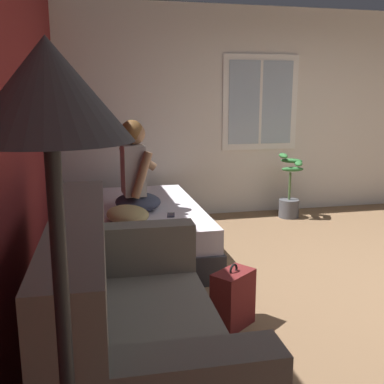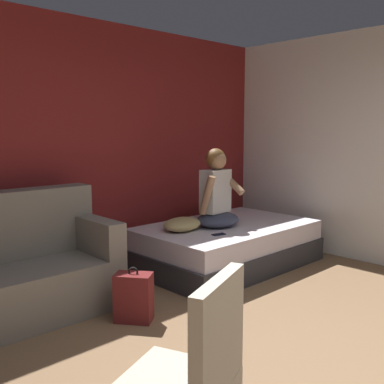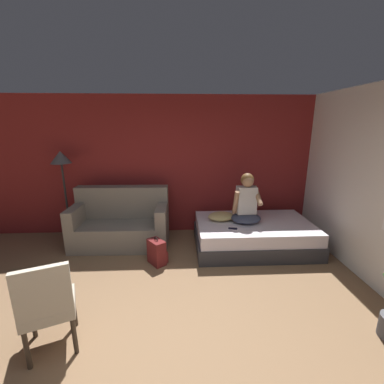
# 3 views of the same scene
# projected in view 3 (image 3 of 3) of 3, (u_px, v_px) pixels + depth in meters

# --- Properties ---
(ground_plane) EXTENTS (40.00, 40.00, 0.00)m
(ground_plane) POSITION_uv_depth(u_px,v_px,m) (162.00, 355.00, 2.48)
(ground_plane) COLOR brown
(wall_back_accent) EXTENTS (10.57, 0.16, 2.70)m
(wall_back_accent) POSITION_uv_depth(u_px,v_px,m) (170.00, 166.00, 5.13)
(wall_back_accent) COLOR maroon
(wall_back_accent) RESTS_ON ground
(bed) EXTENTS (2.07, 1.31, 0.48)m
(bed) POSITION_uv_depth(u_px,v_px,m) (253.00, 235.00, 4.61)
(bed) COLOR #2D2D33
(bed) RESTS_ON ground
(couch) EXTENTS (1.72, 0.86, 1.04)m
(couch) POSITION_uv_depth(u_px,v_px,m) (121.00, 223.00, 4.72)
(couch) COLOR slate
(couch) RESTS_ON ground
(side_chair) EXTENTS (0.60, 0.60, 0.98)m
(side_chair) POSITION_uv_depth(u_px,v_px,m) (47.00, 304.00, 2.41)
(side_chair) COLOR #382D23
(side_chair) RESTS_ON ground
(person_seated) EXTENTS (0.55, 0.47, 0.88)m
(person_seated) POSITION_uv_depth(u_px,v_px,m) (246.00, 203.00, 4.46)
(person_seated) COLOR #383D51
(person_seated) RESTS_ON bed
(backpack) EXTENTS (0.35, 0.35, 0.46)m
(backpack) POSITION_uv_depth(u_px,v_px,m) (157.00, 252.00, 4.07)
(backpack) COLOR maroon
(backpack) RESTS_ON ground
(throw_pillow) EXTENTS (0.55, 0.46, 0.14)m
(throw_pillow) POSITION_uv_depth(u_px,v_px,m) (221.00, 216.00, 4.63)
(throw_pillow) COLOR tan
(throw_pillow) RESTS_ON bed
(cell_phone) EXTENTS (0.15, 0.09, 0.01)m
(cell_phone) POSITION_uv_depth(u_px,v_px,m) (233.00, 229.00, 4.25)
(cell_phone) COLOR black
(cell_phone) RESTS_ON bed
(floor_lamp) EXTENTS (0.36, 0.36, 1.70)m
(floor_lamp) POSITION_uv_depth(u_px,v_px,m) (62.00, 166.00, 4.62)
(floor_lamp) COLOR black
(floor_lamp) RESTS_ON ground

